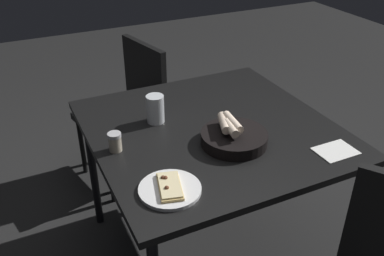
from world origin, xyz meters
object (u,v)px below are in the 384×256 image
(dining_table, at_px, (211,139))
(chair_far, at_px, (130,104))
(bread_basket, at_px, (233,137))
(pepper_shaker, at_px, (115,143))
(pizza_plate, at_px, (170,189))
(beer_glass, at_px, (155,110))

(dining_table, relative_size, chair_far, 1.20)
(bread_basket, distance_m, pepper_shaker, 0.48)
(pizza_plate, height_order, beer_glass, beer_glass)
(pepper_shaker, bearing_deg, pizza_plate, 105.98)
(pizza_plate, bearing_deg, chair_far, -100.77)
(dining_table, distance_m, beer_glass, 0.28)
(dining_table, height_order, pizza_plate, pizza_plate)
(dining_table, height_order, chair_far, chair_far)
(bread_basket, height_order, pepper_shaker, bread_basket)
(beer_glass, bearing_deg, dining_table, 143.22)
(beer_glass, xyz_separation_m, chair_far, (-0.09, -0.69, -0.31))
(dining_table, xyz_separation_m, bread_basket, (-0.02, 0.16, 0.09))
(dining_table, bearing_deg, beer_glass, -36.78)
(chair_far, bearing_deg, beer_glass, 82.78)
(pizza_plate, relative_size, pepper_shaker, 2.80)
(chair_far, bearing_deg, bread_basket, 97.51)
(pepper_shaker, bearing_deg, beer_glass, -147.26)
(dining_table, distance_m, pizza_plate, 0.48)
(bread_basket, xyz_separation_m, chair_far, (0.13, -1.00, -0.28))
(chair_far, bearing_deg, pepper_shaker, 69.25)
(bread_basket, bearing_deg, pizza_plate, 26.19)
(pepper_shaker, distance_m, chair_far, 0.94)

